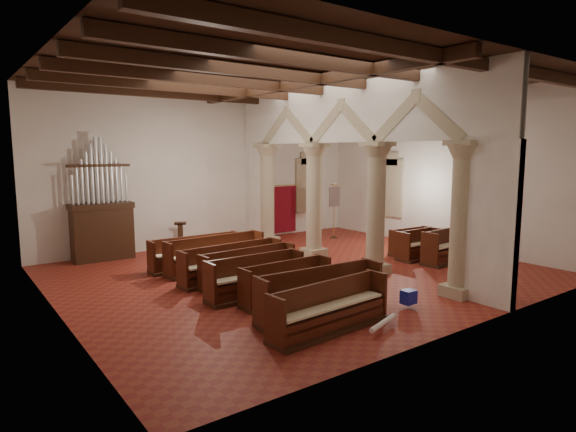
% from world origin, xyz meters
% --- Properties ---
extents(floor, '(14.00, 14.00, 0.00)m').
position_xyz_m(floor, '(0.00, 0.00, 0.00)').
color(floor, maroon).
rests_on(floor, ground).
extents(ceiling, '(14.00, 14.00, 0.00)m').
position_xyz_m(ceiling, '(0.00, 0.00, 6.00)').
color(ceiling, '#341F11').
rests_on(ceiling, wall_back).
extents(wall_back, '(14.00, 0.02, 6.00)m').
position_xyz_m(wall_back, '(0.00, 6.00, 3.00)').
color(wall_back, beige).
rests_on(wall_back, floor).
extents(wall_front, '(14.00, 0.02, 6.00)m').
position_xyz_m(wall_front, '(0.00, -6.00, 3.00)').
color(wall_front, beige).
rests_on(wall_front, floor).
extents(wall_left, '(0.02, 12.00, 6.00)m').
position_xyz_m(wall_left, '(-7.00, 0.00, 3.00)').
color(wall_left, beige).
rests_on(wall_left, floor).
extents(wall_right, '(0.02, 12.00, 6.00)m').
position_xyz_m(wall_right, '(7.00, 0.00, 3.00)').
color(wall_right, beige).
rests_on(wall_right, floor).
extents(ceiling_beams, '(13.80, 11.80, 0.30)m').
position_xyz_m(ceiling_beams, '(0.00, 0.00, 5.82)').
color(ceiling_beams, '#341C10').
rests_on(ceiling_beams, wall_back).
extents(arcade, '(0.90, 11.90, 6.00)m').
position_xyz_m(arcade, '(1.80, 0.00, 3.56)').
color(arcade, tan).
rests_on(arcade, floor).
extents(window_right_a, '(0.03, 1.00, 2.20)m').
position_xyz_m(window_right_a, '(6.98, -1.50, 2.20)').
color(window_right_a, '#2F6B59').
rests_on(window_right_a, wall_right).
extents(window_right_b, '(0.03, 1.00, 2.20)m').
position_xyz_m(window_right_b, '(6.98, 2.50, 2.20)').
color(window_right_b, '#2F6B59').
rests_on(window_right_b, wall_right).
extents(window_back, '(1.00, 0.03, 2.20)m').
position_xyz_m(window_back, '(5.00, 5.98, 2.20)').
color(window_back, '#2F6B59').
rests_on(window_back, wall_back).
extents(pipe_organ, '(2.10, 0.85, 4.40)m').
position_xyz_m(pipe_organ, '(-4.50, 5.50, 1.37)').
color(pipe_organ, '#341C10').
rests_on(pipe_organ, floor).
extents(lectern, '(0.55, 0.58, 1.12)m').
position_xyz_m(lectern, '(-1.59, 5.49, 0.46)').
color(lectern, '#3D2213').
rests_on(lectern, floor).
extents(dossal_curtain, '(1.80, 0.07, 2.17)m').
position_xyz_m(dossal_curtain, '(3.50, 5.92, 1.17)').
color(dossal_curtain, maroon).
rests_on(dossal_curtain, floor).
extents(processional_banner, '(0.55, 0.71, 2.43)m').
position_xyz_m(processional_banner, '(4.86, 3.85, 0.81)').
color(processional_banner, '#341C10').
rests_on(processional_banner, floor).
extents(hymnal_box_a, '(0.35, 0.29, 0.34)m').
position_xyz_m(hymnal_box_a, '(0.01, -4.33, 0.27)').
color(hymnal_box_a, navy).
rests_on(hymnal_box_a, floor).
extents(hymnal_box_b, '(0.34, 0.29, 0.30)m').
position_xyz_m(hymnal_box_b, '(-0.47, -1.78, 0.25)').
color(hymnal_box_b, navy).
rests_on(hymnal_box_b, floor).
extents(hymnal_box_c, '(0.30, 0.25, 0.28)m').
position_xyz_m(hymnal_box_c, '(-0.79, -0.61, 0.24)').
color(hymnal_box_c, navy).
rests_on(hymnal_box_c, floor).
extents(tube_heater_a, '(1.11, 0.47, 0.11)m').
position_xyz_m(tube_heater_a, '(-1.60, -5.00, 0.16)').
color(tube_heater_a, silver).
rests_on(tube_heater_a, floor).
extents(tube_heater_b, '(0.98, 0.11, 0.10)m').
position_xyz_m(tube_heater_b, '(-3.18, -4.31, 0.16)').
color(tube_heater_b, white).
rests_on(tube_heater_b, floor).
extents(nave_pew_0, '(3.09, 0.91, 1.05)m').
position_xyz_m(nave_pew_0, '(-2.55, -4.38, 0.35)').
color(nave_pew_0, '#341C10').
rests_on(nave_pew_0, floor).
extents(nave_pew_1, '(3.25, 0.93, 1.14)m').
position_xyz_m(nave_pew_1, '(-2.16, -3.60, 0.38)').
color(nave_pew_1, '#341C10').
rests_on(nave_pew_1, floor).
extents(nave_pew_2, '(2.56, 0.74, 1.02)m').
position_xyz_m(nave_pew_2, '(-2.11, -2.19, 0.34)').
color(nave_pew_2, '#341C10').
rests_on(nave_pew_2, floor).
extents(nave_pew_3, '(2.73, 0.73, 1.10)m').
position_xyz_m(nave_pew_3, '(-2.52, -1.38, 0.36)').
color(nave_pew_3, '#341C10').
rests_on(nave_pew_3, floor).
extents(nave_pew_4, '(3.04, 0.86, 1.02)m').
position_xyz_m(nave_pew_4, '(-2.01, -0.22, 0.34)').
color(nave_pew_4, '#341C10').
rests_on(nave_pew_4, floor).
extents(nave_pew_5, '(3.34, 0.93, 1.07)m').
position_xyz_m(nave_pew_5, '(-2.19, 0.44, 0.35)').
color(nave_pew_5, '#341C10').
rests_on(nave_pew_5, floor).
extents(nave_pew_6, '(3.40, 0.94, 1.11)m').
position_xyz_m(nave_pew_6, '(-2.05, 1.72, 0.37)').
color(nave_pew_6, '#341C10').
rests_on(nave_pew_6, floor).
extents(nave_pew_7, '(3.10, 0.71, 1.05)m').
position_xyz_m(nave_pew_7, '(-2.39, 2.40, 0.35)').
color(nave_pew_7, '#341C10').
rests_on(nave_pew_7, floor).
extents(aisle_pew_0, '(2.32, 0.89, 1.15)m').
position_xyz_m(aisle_pew_0, '(4.92, -1.97, 0.39)').
color(aisle_pew_0, '#341C10').
rests_on(aisle_pew_0, floor).
extents(aisle_pew_1, '(1.83, 0.75, 1.04)m').
position_xyz_m(aisle_pew_1, '(4.52, -1.04, 0.35)').
color(aisle_pew_1, '#341C10').
rests_on(aisle_pew_1, floor).
extents(aisle_pew_2, '(1.86, 0.72, 0.97)m').
position_xyz_m(aisle_pew_2, '(4.94, -0.36, 0.33)').
color(aisle_pew_2, '#341C10').
rests_on(aisle_pew_2, floor).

